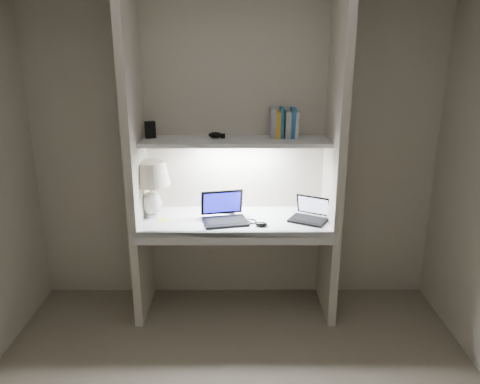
{
  "coord_description": "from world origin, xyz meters",
  "views": [
    {
      "loc": [
        0.03,
        -2.12,
        2.04
      ],
      "look_at": [
        0.04,
        1.05,
        1.04
      ],
      "focal_mm": 35.0,
      "sensor_mm": 36.0,
      "label": 1
    }
  ],
  "objects_px": {
    "laptop_netbook": "(310,215)",
    "table_lamp": "(151,180)",
    "speaker": "(229,203)",
    "book_row": "(284,123)",
    "laptop_main": "(224,214)"
  },
  "relations": [
    {
      "from": "table_lamp",
      "to": "book_row",
      "type": "relative_size",
      "value": 1.94
    },
    {
      "from": "laptop_netbook",
      "to": "book_row",
      "type": "distance_m",
      "value": 0.72
    },
    {
      "from": "table_lamp",
      "to": "laptop_main",
      "type": "distance_m",
      "value": 0.61
    },
    {
      "from": "laptop_main",
      "to": "book_row",
      "type": "relative_size",
      "value": 1.65
    },
    {
      "from": "table_lamp",
      "to": "speaker",
      "type": "distance_m",
      "value": 0.63
    },
    {
      "from": "speaker",
      "to": "book_row",
      "type": "height_order",
      "value": "book_row"
    },
    {
      "from": "book_row",
      "to": "laptop_main",
      "type": "bearing_deg",
      "value": -154.4
    },
    {
      "from": "speaker",
      "to": "table_lamp",
      "type": "bearing_deg",
      "value": -154.58
    },
    {
      "from": "speaker",
      "to": "book_row",
      "type": "relative_size",
      "value": 0.68
    },
    {
      "from": "laptop_main",
      "to": "laptop_netbook",
      "type": "bearing_deg",
      "value": -11.06
    },
    {
      "from": "laptop_netbook",
      "to": "table_lamp",
      "type": "bearing_deg",
      "value": -155.43
    },
    {
      "from": "laptop_netbook",
      "to": "speaker",
      "type": "distance_m",
      "value": 0.64
    },
    {
      "from": "laptop_main",
      "to": "book_row",
      "type": "distance_m",
      "value": 0.82
    },
    {
      "from": "laptop_netbook",
      "to": "speaker",
      "type": "height_order",
      "value": "laptop_netbook"
    },
    {
      "from": "laptop_main",
      "to": "laptop_netbook",
      "type": "height_order",
      "value": "laptop_main"
    }
  ]
}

